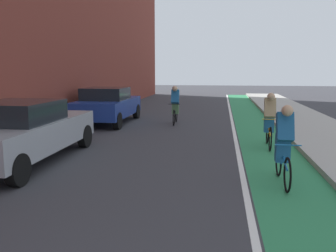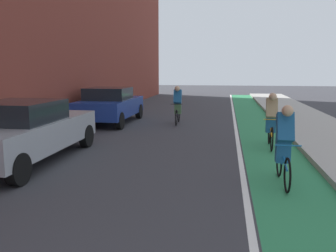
{
  "view_description": "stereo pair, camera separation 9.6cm",
  "coord_description": "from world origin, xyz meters",
  "px_view_note": "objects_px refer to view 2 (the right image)",
  "views": [
    {
      "loc": [
        1.84,
        0.91,
        2.28
      ],
      "look_at": [
        0.76,
        8.06,
        1.13
      ],
      "focal_mm": 37.9,
      "sensor_mm": 36.0,
      "label": 1
    },
    {
      "loc": [
        1.93,
        0.92,
        2.28
      ],
      "look_at": [
        0.76,
        8.06,
        1.13
      ],
      "focal_mm": 37.9,
      "sensor_mm": 36.0,
      "label": 2
    }
  ],
  "objects_px": {
    "parked_sedan_silver": "(24,131)",
    "cyclist_mid": "(284,142)",
    "parked_sedan_blue": "(110,105)",
    "cyclist_far": "(178,105)",
    "cyclist_trailing": "(271,119)"
  },
  "relations": [
    {
      "from": "cyclist_trailing",
      "to": "parked_sedan_silver",
      "type": "bearing_deg",
      "value": -156.66
    },
    {
      "from": "parked_sedan_silver",
      "to": "cyclist_mid",
      "type": "relative_size",
      "value": 2.75
    },
    {
      "from": "parked_sedan_silver",
      "to": "cyclist_far",
      "type": "relative_size",
      "value": 2.76
    },
    {
      "from": "cyclist_mid",
      "to": "cyclist_far",
      "type": "relative_size",
      "value": 1.0
    },
    {
      "from": "parked_sedan_silver",
      "to": "cyclist_trailing",
      "type": "xyz_separation_m",
      "value": [
        6.24,
        2.69,
        0.06
      ]
    },
    {
      "from": "cyclist_trailing",
      "to": "cyclist_far",
      "type": "xyz_separation_m",
      "value": [
        -3.33,
        4.09,
        -0.04
      ]
    },
    {
      "from": "parked_sedan_silver",
      "to": "cyclist_mid",
      "type": "bearing_deg",
      "value": -7.14
    },
    {
      "from": "parked_sedan_silver",
      "to": "cyclist_trailing",
      "type": "height_order",
      "value": "cyclist_trailing"
    },
    {
      "from": "cyclist_mid",
      "to": "cyclist_far",
      "type": "distance_m",
      "value": 8.19
    },
    {
      "from": "parked_sedan_blue",
      "to": "cyclist_far",
      "type": "relative_size",
      "value": 2.5
    },
    {
      "from": "cyclist_mid",
      "to": "parked_sedan_silver",
      "type": "bearing_deg",
      "value": 172.86
    },
    {
      "from": "parked_sedan_silver",
      "to": "parked_sedan_blue",
      "type": "relative_size",
      "value": 1.1
    },
    {
      "from": "cyclist_trailing",
      "to": "cyclist_far",
      "type": "distance_m",
      "value": 5.28
    },
    {
      "from": "parked_sedan_blue",
      "to": "cyclist_trailing",
      "type": "height_order",
      "value": "cyclist_trailing"
    },
    {
      "from": "parked_sedan_blue",
      "to": "cyclist_far",
      "type": "bearing_deg",
      "value": 3.82
    }
  ]
}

